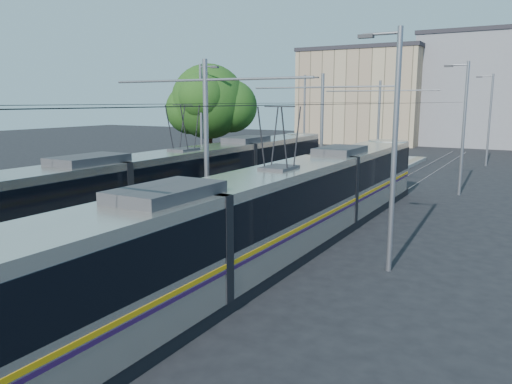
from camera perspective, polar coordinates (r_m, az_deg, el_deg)
The scene contains 13 objects.
ground at distance 15.40m, azimuth -23.36°, elevation -12.21°, with size 160.00×160.00×0.00m, color black.
platform at distance 28.41m, azimuth 5.02°, elevation -0.92°, with size 4.00×50.00×0.30m, color gray.
tactile_strip_left at distance 29.01m, azimuth 2.43°, elevation -0.34°, with size 0.70×50.00×0.01m, color gray.
tactile_strip_right at distance 27.82m, azimuth 7.74°, elevation -0.89°, with size 0.70×50.00×0.01m, color gray.
rails at distance 28.44m, azimuth 5.02°, elevation -1.19°, with size 8.71×70.00×0.03m.
tram_left at distance 25.04m, azimuth -8.15°, elevation 1.11°, with size 2.43×29.90×5.50m.
tram_right at distance 18.05m, azimuth 2.62°, elevation -1.91°, with size 2.43×30.86×5.50m.
catenary at distance 25.34m, azimuth 2.45°, elevation 7.72°, with size 9.20×70.00×7.00m.
street_lamps at distance 31.58m, azimuth 8.22°, elevation 7.52°, with size 15.18×38.22×8.00m.
shelter at distance 25.38m, azimuth 4.26°, elevation 0.84°, with size 0.73×1.09×2.30m.
tree at distance 34.96m, azimuth -4.79°, elevation 10.10°, with size 5.65×5.22×8.21m.
building_left at distance 71.67m, azimuth 12.47°, elevation 10.65°, with size 16.32×12.24×12.66m.
building_centre at distance 72.55m, azimuth 25.82°, elevation 10.49°, with size 18.36×14.28×14.24m.
Camera 1 is at (11.65, -8.32, 5.69)m, focal length 35.00 mm.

